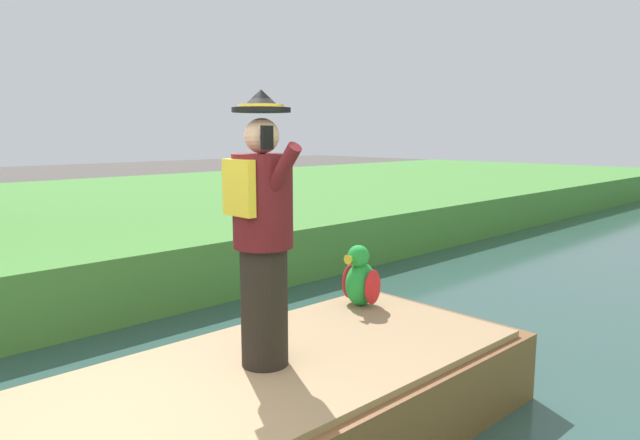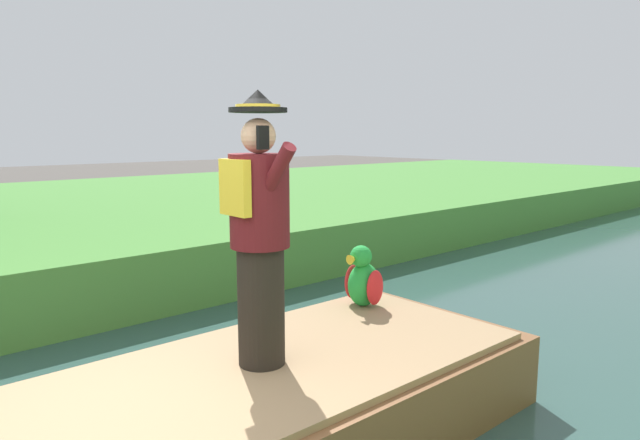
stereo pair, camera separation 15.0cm
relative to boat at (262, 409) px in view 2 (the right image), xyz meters
The scene contains 3 objects.
boat is the anchor object (origin of this frame).
person_pirate 1.24m from the boat, 144.10° to the left, with size 0.61×0.42×1.85m.
parrot_plush 1.67m from the boat, 108.01° to the left, with size 0.36×0.35×0.57m.
Camera 2 is at (2.99, -1.00, 2.28)m, focal length 31.77 mm.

